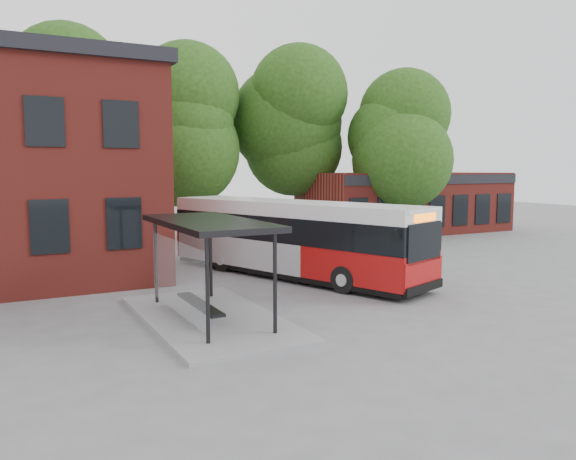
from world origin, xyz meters
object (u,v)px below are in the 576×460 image
bicycle_0 (334,240)px  bicycle_1 (350,239)px  city_bus (292,239)px  bicycle_4 (358,234)px  bicycle_5 (386,236)px  bus_shelter (209,270)px  bicycle_3 (363,236)px  bicycle_7 (403,232)px  bicycle_6 (401,234)px

bicycle_0 → bicycle_1: bicycle_0 is taller
city_bus → bicycle_1: bearing=21.1°
bicycle_4 → bicycle_5: (0.88, -1.45, -0.01)m
bus_shelter → bicycle_5: bus_shelter is taller
bus_shelter → bicycle_3: 16.81m
bicycle_1 → bicycle_7: size_ratio=0.85×
bicycle_7 → bicycle_1: bearing=103.3°
city_bus → bicycle_1: 9.18m
bicycle_3 → bicycle_4: 1.38m
bicycle_6 → bicycle_7: 0.70m
bicycle_4 → bicycle_7: bicycle_7 is taller
bicycle_1 → bicycle_6: bicycle_6 is taller
bicycle_0 → city_bus: bearing=134.5°
bus_shelter → bicycle_5: bearing=36.2°
bicycle_0 → bicycle_1: (1.25, 0.31, -0.02)m
bus_shelter → bicycle_5: (14.38, 10.52, -1.00)m
city_bus → bicycle_6: size_ratio=6.89×
bus_shelter → bicycle_0: bus_shelter is taller
bicycle_0 → bicycle_1: 1.29m
bicycle_4 → bicycle_5: bearing=-141.1°
city_bus → bicycle_4: (8.37, 7.33, -1.04)m
city_bus → bicycle_6: bearing=10.7°
bicycle_3 → bicycle_7: bicycle_3 is taller
bus_shelter → city_bus: city_bus is taller
bicycle_4 → bicycle_5: bicycle_4 is taller
bicycle_3 → bicycle_1: bearing=84.8°
bicycle_3 → bicycle_5: 1.48m
bicycle_0 → bicycle_3: (2.14, 0.41, 0.06)m
bicycle_1 → bicycle_4: bicycle_4 is taller
bicycle_1 → bicycle_5: (2.36, -0.11, 0.00)m
bicycle_0 → bicycle_4: 3.19m
bus_shelter → bicycle_5: size_ratio=4.70×
bicycle_1 → bicycle_3: bicycle_3 is taller
bicycle_0 → bicycle_4: bearing=-59.4°
bicycle_4 → bicycle_5: size_ratio=1.17×
city_bus → bicycle_3: 9.92m
bicycle_1 → bicycle_5: bearing=-103.2°
bicycle_0 → bicycle_7: bicycle_7 is taller
bicycle_5 → bicycle_3: bearing=80.6°
bicycle_4 → bicycle_6: 2.51m
city_bus → bicycle_0: bearing=25.3°
bicycle_3 → bicycle_5: size_ratio=1.17×
bus_shelter → bicycle_6: size_ratio=4.08×
bicycle_0 → bicycle_5: 3.61m
bicycle_5 → bicycle_6: bearing=-74.6°
bicycle_6 → bus_shelter: bearing=121.2°
bicycle_5 → bicycle_1: bearing=86.0°
bicycle_5 → bicycle_7: bearing=-67.4°
bicycle_1 → bicycle_7: (4.30, 0.76, 0.08)m
city_bus → bicycle_7: 13.10m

